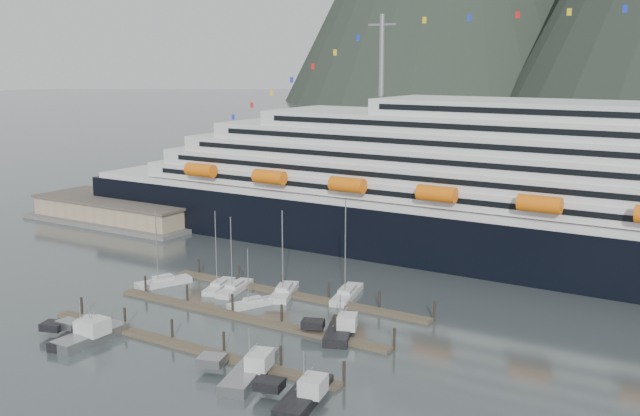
# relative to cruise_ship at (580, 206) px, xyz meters

# --- Properties ---
(ground) EXTENTS (1600.00, 1600.00, 0.00)m
(ground) POSITION_rel_cruise_ship_xyz_m (-30.03, -54.94, -12.04)
(ground) COLOR #475254
(ground) RESTS_ON ground
(cruise_ship) EXTENTS (210.00, 30.40, 50.30)m
(cruise_ship) POSITION_rel_cruise_ship_xyz_m (0.00, 0.00, 0.00)
(cruise_ship) COLOR black
(cruise_ship) RESTS_ON ground
(warehouse) EXTENTS (46.00, 20.00, 5.80)m
(warehouse) POSITION_rel_cruise_ship_xyz_m (-102.03, -12.94, -9.79)
(warehouse) COLOR #595956
(warehouse) RESTS_ON ground
(dock_near) EXTENTS (48.18, 2.28, 3.20)m
(dock_near) POSITION_rel_cruise_ship_xyz_m (-34.95, -64.89, -11.73)
(dock_near) COLOR #493E2F
(dock_near) RESTS_ON ground
(dock_mid) EXTENTS (48.18, 2.28, 3.20)m
(dock_mid) POSITION_rel_cruise_ship_xyz_m (-34.95, -51.89, -11.73)
(dock_mid) COLOR #493E2F
(dock_mid) RESTS_ON ground
(dock_far) EXTENTS (48.18, 2.28, 3.20)m
(dock_far) POSITION_rel_cruise_ship_xyz_m (-34.95, -38.89, -11.73)
(dock_far) COLOR #493E2F
(dock_far) RESTS_ON ground
(sailboat_a) EXTENTS (6.19, 9.74, 13.61)m
(sailboat_a) POSITION_rel_cruise_ship_xyz_m (-57.03, -45.72, -11.61)
(sailboat_a) COLOR silver
(sailboat_a) RESTS_ON ground
(sailboat_b) EXTENTS (4.75, 9.18, 13.83)m
(sailboat_b) POSITION_rel_cruise_ship_xyz_m (-47.67, -42.38, -11.63)
(sailboat_b) COLOR silver
(sailboat_b) RESTS_ON ground
(sailboat_c) EXTENTS (5.37, 8.39, 9.60)m
(sailboat_c) POSITION_rel_cruise_ship_xyz_m (-37.52, -46.41, -11.66)
(sailboat_c) COLOR silver
(sailboat_c) RESTS_ON ground
(sailboat_e) EXTENTS (4.59, 9.87, 13.13)m
(sailboat_e) POSITION_rel_cruise_ship_xyz_m (-44.73, -41.94, -11.63)
(sailboat_e) COLOR silver
(sailboat_e) RESTS_ON ground
(sailboat_f) EXTENTS (6.28, 10.13, 14.72)m
(sailboat_f) POSITION_rel_cruise_ship_xyz_m (-36.52, -39.43, -11.60)
(sailboat_f) COLOR silver
(sailboat_f) RESTS_ON ground
(sailboat_g) EXTENTS (5.29, 11.19, 16.72)m
(sailboat_g) POSITION_rel_cruise_ship_xyz_m (-27.42, -34.95, -11.59)
(sailboat_g) COLOR silver
(sailboat_g) RESTS_ON ground
(trawler_a) EXTENTS (9.06, 11.72, 6.17)m
(trawler_a) POSITION_rel_cruise_ship_xyz_m (-49.21, -69.98, -11.22)
(trawler_a) COLOR black
(trawler_a) RESTS_ON ground
(trawler_b) EXTENTS (8.23, 10.80, 7.00)m
(trawler_b) POSITION_rel_cruise_ship_xyz_m (-47.33, -69.94, -11.14)
(trawler_b) COLOR gray
(trawler_b) RESTS_ON ground
(trawler_c) EXTENTS (10.11, 13.27, 6.55)m
(trawler_c) POSITION_rel_cruise_ship_xyz_m (-22.20, -67.57, -11.18)
(trawler_c) COLOR gray
(trawler_c) RESTS_ON ground
(trawler_d) EXTENTS (8.63, 11.41, 6.50)m
(trawler_d) POSITION_rel_cruise_ship_xyz_m (-12.76, -69.97, -11.19)
(trawler_d) COLOR black
(trawler_d) RESTS_ON ground
(trawler_e) EXTENTS (8.79, 10.52, 6.48)m
(trawler_e) POSITION_rel_cruise_ship_xyz_m (-19.77, -50.23, -11.19)
(trawler_e) COLOR black
(trawler_e) RESTS_ON ground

